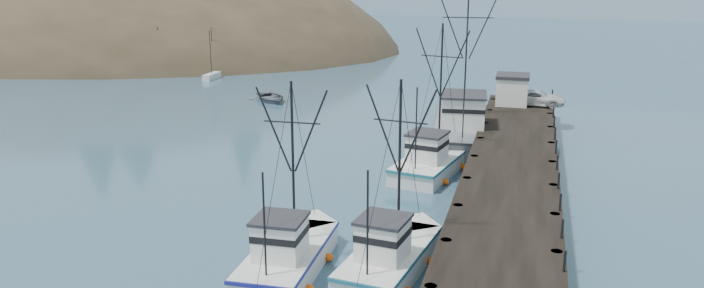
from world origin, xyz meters
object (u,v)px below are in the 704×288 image
(trawler_far, at_px, (434,161))
(motorboat, at_px, (271,101))
(pier, at_px, (512,163))
(work_vessel, at_px, (463,127))
(pickup_truck, at_px, (537,98))
(pier_shed, at_px, (512,89))
(trawler_mid, at_px, (290,253))
(trawler_near, at_px, (392,255))

(trawler_far, distance_m, motorboat, 29.26)
(trawler_far, bearing_deg, pier, -19.33)
(work_vessel, xyz_separation_m, pickup_truck, (6.00, 7.01, 1.47))
(pier_shed, bearing_deg, pier, -87.37)
(pier, xyz_separation_m, work_vessel, (-4.53, 10.99, -0.46))
(trawler_mid, distance_m, trawler_far, 18.64)
(pier, relative_size, work_vessel, 2.69)
(trawler_near, xyz_separation_m, pickup_truck, (6.78, 32.87, 1.88))
(trawler_mid, relative_size, motorboat, 1.83)
(pier_shed, xyz_separation_m, pickup_truck, (2.30, 0.00, -0.72))
(motorboat, bearing_deg, trawler_near, -101.77)
(trawler_mid, height_order, trawler_far, trawler_far)
(trawler_mid, distance_m, work_vessel, 27.66)
(trawler_near, height_order, pickup_truck, trawler_near)
(pier, height_order, pickup_truck, pickup_truck)
(trawler_far, bearing_deg, pier_shed, 73.09)
(pier, bearing_deg, pier_shed, 92.63)
(pier, distance_m, trawler_mid, 19.12)
(trawler_near, height_order, trawler_mid, trawler_near)
(trawler_mid, xyz_separation_m, pier_shed, (9.53, 34.05, 2.60))
(motorboat, bearing_deg, pickup_truck, -50.50)
(trawler_far, bearing_deg, work_vessel, 82.64)
(pier, relative_size, pickup_truck, 8.74)
(trawler_near, bearing_deg, pier, 70.34)
(trawler_far, distance_m, work_vessel, 9.08)
(trawler_far, xyz_separation_m, work_vessel, (1.16, 8.99, 0.41))
(trawler_far, bearing_deg, trawler_near, -88.71)
(pickup_truck, relative_size, motorboat, 0.93)
(trawler_mid, distance_m, pier_shed, 35.46)
(pier_shed, bearing_deg, pickup_truck, 0.00)
(work_vessel, bearing_deg, pier, -67.60)
(pier, height_order, trawler_near, trawler_near)
(pier_shed, bearing_deg, trawler_far, -106.91)
(pier_shed, bearing_deg, work_vessel, -117.84)
(trawler_near, relative_size, trawler_far, 0.90)
(pickup_truck, xyz_separation_m, motorboat, (-28.05, 4.47, -2.70))
(trawler_mid, bearing_deg, trawler_far, 75.50)
(pier_shed, relative_size, motorboat, 0.59)
(pier, height_order, pier_shed, pier_shed)
(pier, bearing_deg, work_vessel, 112.40)
(trawler_mid, bearing_deg, work_vessel, 77.83)
(trawler_mid, bearing_deg, pier_shed, 74.36)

